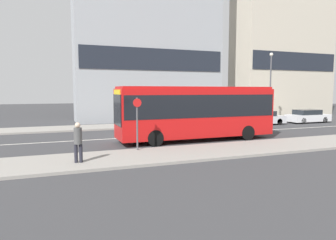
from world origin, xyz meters
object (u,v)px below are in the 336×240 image
Objects in this scene: pedestrian_near_stop at (78,140)px; street_lamp at (271,80)px; bus_stop_sign at (137,120)px; parked_car_0 at (262,118)px; parked_car_1 at (308,116)px; city_bus at (196,110)px.

pedestrian_near_stop is 23.42m from street_lamp.
bus_stop_sign is 0.40× the size of street_lamp.
bus_stop_sign reaches higher than parked_car_0.
parked_car_0 is 16.70m from bus_stop_sign.
bus_stop_sign is at bearing 36.42° from pedestrian_near_stop.
city_bus is at bearing -159.40° from parked_car_1.
parked_car_1 is 2.55× the size of pedestrian_near_stop.
street_lamp is (16.77, 10.21, 2.62)m from bus_stop_sign.
pedestrian_near_stop is at bearing -156.53° from parked_car_1.
parked_car_0 is 5.47m from parked_car_1.
parked_car_0 is 0.62× the size of street_lamp.
city_bus is at bearing -147.50° from street_lamp.
bus_stop_sign is (-4.56, -2.43, -0.26)m from city_bus.
city_bus is 3.75× the size of bus_stop_sign.
bus_stop_sign is at bearing -149.75° from parked_car_0.
street_lamp is at bearing 31.33° from bus_stop_sign.
street_lamp is at bearing 37.54° from pedestrian_near_stop.
parked_car_1 is 25.02m from pedestrian_near_stop.
street_lamp is (2.38, 1.81, 3.73)m from parked_car_0.
street_lamp reaches higher than parked_car_1.
parked_car_0 is at bearing 36.63° from pedestrian_near_stop.
pedestrian_near_stop is (-17.48, -10.18, 0.50)m from parked_car_0.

